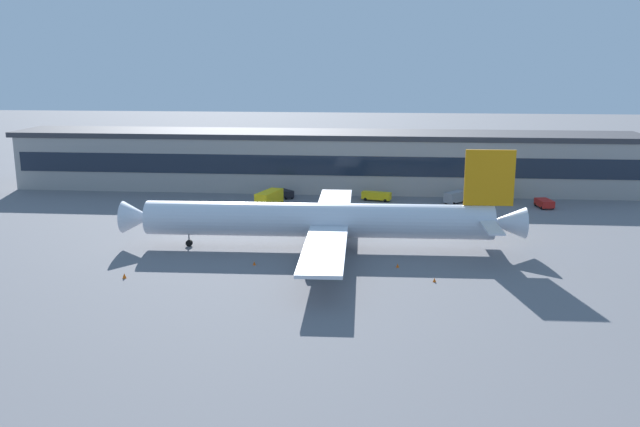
{
  "coord_description": "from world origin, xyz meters",
  "views": [
    {
      "loc": [
        14.36,
        -105.39,
        30.08
      ],
      "look_at": [
        4.08,
        4.83,
        5.0
      ],
      "focal_mm": 37.89,
      "sensor_mm": 36.0,
      "label": 1
    }
  ],
  "objects_px": {
    "follow_me_car": "(285,193)",
    "traffic_cone_1": "(124,276)",
    "airliner": "(323,220)",
    "crew_van": "(454,197)",
    "traffic_cone_2": "(254,263)",
    "traffic_cone_3": "(434,280)",
    "pushback_tractor": "(545,203)",
    "belt_loader": "(377,196)",
    "traffic_cone_0": "(398,265)",
    "fuel_truck": "(269,198)",
    "stair_truck": "(498,193)"
  },
  "relations": [
    {
      "from": "pushback_tractor",
      "to": "fuel_truck",
      "type": "bearing_deg",
      "value": -175.6
    },
    {
      "from": "fuel_truck",
      "to": "traffic_cone_2",
      "type": "xyz_separation_m",
      "value": [
        4.7,
        -41.27,
        -1.58
      ]
    },
    {
      "from": "traffic_cone_2",
      "to": "traffic_cone_3",
      "type": "distance_m",
      "value": 27.08
    },
    {
      "from": "airliner",
      "to": "traffic_cone_2",
      "type": "bearing_deg",
      "value": -133.56
    },
    {
      "from": "stair_truck",
      "to": "traffic_cone_0",
      "type": "height_order",
      "value": "stair_truck"
    },
    {
      "from": "pushback_tractor",
      "to": "traffic_cone_2",
      "type": "distance_m",
      "value": 69.95
    },
    {
      "from": "traffic_cone_2",
      "to": "follow_me_car",
      "type": "bearing_deg",
      "value": 92.89
    },
    {
      "from": "follow_me_car",
      "to": "traffic_cone_1",
      "type": "relative_size",
      "value": 6.2
    },
    {
      "from": "traffic_cone_2",
      "to": "traffic_cone_3",
      "type": "bearing_deg",
      "value": -11.75
    },
    {
      "from": "crew_van",
      "to": "traffic_cone_0",
      "type": "xyz_separation_m",
      "value": [
        -13.09,
        -47.77,
        -1.16
      ]
    },
    {
      "from": "fuel_truck",
      "to": "belt_loader",
      "type": "xyz_separation_m",
      "value": [
        22.61,
        8.6,
        -0.73
      ]
    },
    {
      "from": "stair_truck",
      "to": "pushback_tractor",
      "type": "height_order",
      "value": "stair_truck"
    },
    {
      "from": "airliner",
      "to": "crew_van",
      "type": "distance_m",
      "value": 46.06
    },
    {
      "from": "fuel_truck",
      "to": "traffic_cone_3",
      "type": "xyz_separation_m",
      "value": [
        31.21,
        -46.79,
        -1.59
      ]
    },
    {
      "from": "belt_loader",
      "to": "traffic_cone_0",
      "type": "relative_size",
      "value": 11.21
    },
    {
      "from": "traffic_cone_0",
      "to": "traffic_cone_2",
      "type": "relative_size",
      "value": 0.98
    },
    {
      "from": "fuel_truck",
      "to": "traffic_cone_1",
      "type": "relative_size",
      "value": 12.06
    },
    {
      "from": "follow_me_car",
      "to": "traffic_cone_1",
      "type": "bearing_deg",
      "value": -103.93
    },
    {
      "from": "airliner",
      "to": "traffic_cone_3",
      "type": "distance_m",
      "value": 23.45
    },
    {
      "from": "airliner",
      "to": "belt_loader",
      "type": "height_order",
      "value": "airliner"
    },
    {
      "from": "crew_van",
      "to": "traffic_cone_0",
      "type": "height_order",
      "value": "crew_van"
    },
    {
      "from": "crew_van",
      "to": "traffic_cone_2",
      "type": "xyz_separation_m",
      "value": [
        -34.6,
        -48.6,
        -1.16
      ]
    },
    {
      "from": "belt_loader",
      "to": "traffic_cone_2",
      "type": "relative_size",
      "value": 11.03
    },
    {
      "from": "traffic_cone_0",
      "to": "crew_van",
      "type": "bearing_deg",
      "value": 74.68
    },
    {
      "from": "airliner",
      "to": "crew_van",
      "type": "bearing_deg",
      "value": 56.99
    },
    {
      "from": "traffic_cone_1",
      "to": "traffic_cone_3",
      "type": "bearing_deg",
      "value": 3.17
    },
    {
      "from": "fuel_truck",
      "to": "belt_loader",
      "type": "bearing_deg",
      "value": 20.82
    },
    {
      "from": "airliner",
      "to": "follow_me_car",
      "type": "relative_size",
      "value": 14.43
    },
    {
      "from": "airliner",
      "to": "traffic_cone_1",
      "type": "distance_m",
      "value": 32.55
    },
    {
      "from": "belt_loader",
      "to": "pushback_tractor",
      "type": "relative_size",
      "value": 1.29
    },
    {
      "from": "airliner",
      "to": "crew_van",
      "type": "xyz_separation_m",
      "value": [
        25.02,
        38.52,
        -3.36
      ]
    },
    {
      "from": "fuel_truck",
      "to": "stair_truck",
      "type": "bearing_deg",
      "value": 11.03
    },
    {
      "from": "stair_truck",
      "to": "traffic_cone_2",
      "type": "distance_m",
      "value": 67.37
    },
    {
      "from": "follow_me_car",
      "to": "traffic_cone_0",
      "type": "xyz_separation_m",
      "value": [
        24.09,
        -50.07,
        -0.79
      ]
    },
    {
      "from": "fuel_truck",
      "to": "airliner",
      "type": "bearing_deg",
      "value": -65.4
    },
    {
      "from": "belt_loader",
      "to": "traffic_cone_3",
      "type": "xyz_separation_m",
      "value": [
        8.6,
        -55.39,
        -0.86
      ]
    },
    {
      "from": "fuel_truck",
      "to": "traffic_cone_0",
      "type": "xyz_separation_m",
      "value": [
        26.22,
        -40.45,
        -1.58
      ]
    },
    {
      "from": "crew_van",
      "to": "traffic_cone_1",
      "type": "xyz_separation_m",
      "value": [
        -51.76,
        -56.53,
        -1.09
      ]
    },
    {
      "from": "pushback_tractor",
      "to": "traffic_cone_1",
      "type": "bearing_deg",
      "value": -142.58
    },
    {
      "from": "traffic_cone_0",
      "to": "traffic_cone_3",
      "type": "distance_m",
      "value": 8.07
    },
    {
      "from": "fuel_truck",
      "to": "traffic_cone_0",
      "type": "relative_size",
      "value": 14.81
    },
    {
      "from": "fuel_truck",
      "to": "pushback_tractor",
      "type": "xyz_separation_m",
      "value": [
        57.66,
        4.43,
        -0.83
      ]
    },
    {
      "from": "follow_me_car",
      "to": "traffic_cone_1",
      "type": "xyz_separation_m",
      "value": [
        -14.59,
        -58.83,
        -0.72
      ]
    },
    {
      "from": "airliner",
      "to": "stair_truck",
      "type": "distance_m",
      "value": 53.54
    },
    {
      "from": "follow_me_car",
      "to": "stair_truck",
      "type": "bearing_deg",
      "value": -0.11
    },
    {
      "from": "stair_truck",
      "to": "traffic_cone_3",
      "type": "relative_size",
      "value": 10.99
    },
    {
      "from": "pushback_tractor",
      "to": "traffic_cone_1",
      "type": "distance_m",
      "value": 88.28
    },
    {
      "from": "pushback_tractor",
      "to": "airliner",
      "type": "bearing_deg",
      "value": -140.6
    },
    {
      "from": "belt_loader",
      "to": "traffic_cone_1",
      "type": "distance_m",
      "value": 67.62
    },
    {
      "from": "fuel_truck",
      "to": "follow_me_car",
      "type": "bearing_deg",
      "value": 77.5
    }
  ]
}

